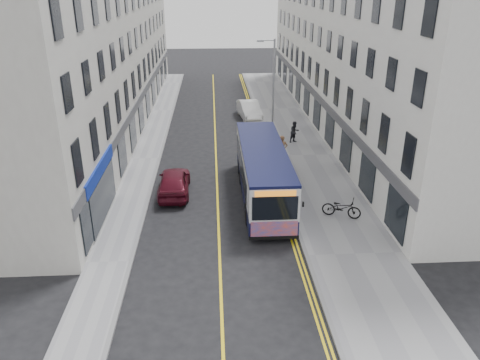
{
  "coord_description": "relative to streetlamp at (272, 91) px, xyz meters",
  "views": [
    {
      "loc": [
        -0.16,
        -19.37,
        11.78
      ],
      "look_at": [
        1.25,
        4.25,
        1.6
      ],
      "focal_mm": 35.0,
      "sensor_mm": 36.0,
      "label": 1
    }
  ],
  "objects": [
    {
      "name": "terrace_west",
      "position": [
        -13.17,
        7.0,
        2.12
      ],
      "size": [
        6.0,
        46.0,
        13.0
      ],
      "primitive_type": "cube",
      "color": "beige",
      "rests_on": "ground"
    },
    {
      "name": "streetlamp",
      "position": [
        0.0,
        0.0,
        0.0
      ],
      "size": [
        1.32,
        0.18,
        8.0
      ],
      "color": "#989BA1",
      "rests_on": "ground"
    },
    {
      "name": "pavement_east",
      "position": [
        2.08,
        -2.0,
        -4.32
      ],
      "size": [
        4.5,
        64.0,
        0.12
      ],
      "primitive_type": "cube",
      "color": "gray",
      "rests_on": "ground"
    },
    {
      "name": "terrace_east",
      "position": [
        7.33,
        7.0,
        2.12
      ],
      "size": [
        6.0,
        46.0,
        13.0
      ],
      "primitive_type": "cube",
      "color": "white",
      "rests_on": "ground"
    },
    {
      "name": "car_white",
      "position": [
        -0.97,
        8.35,
        -3.6
      ],
      "size": [
        2.2,
        4.89,
        1.56
      ],
      "primitive_type": "imported",
      "rotation": [
        0.0,
        0.0,
        0.12
      ],
      "color": "white",
      "rests_on": "ground"
    },
    {
      "name": "ground",
      "position": [
        -4.17,
        -14.0,
        -4.38
      ],
      "size": [
        140.0,
        140.0,
        0.0
      ],
      "primitive_type": "plane",
      "color": "black",
      "rests_on": "ground"
    },
    {
      "name": "pedestrian_near",
      "position": [
        0.33,
        -3.58,
        -3.28
      ],
      "size": [
        0.75,
        0.52,
        1.97
      ],
      "primitive_type": "imported",
      "rotation": [
        0.0,
        0.0,
        -0.07
      ],
      "color": "brown",
      "rests_on": "pavement_east"
    },
    {
      "name": "road_centre_line",
      "position": [
        -4.17,
        -2.0,
        -4.38
      ],
      "size": [
        0.12,
        64.0,
        0.01
      ],
      "primitive_type": "cube",
      "color": "yellow",
      "rests_on": "ground"
    },
    {
      "name": "city_bus",
      "position": [
        -1.54,
        -8.74,
        -2.7
      ],
      "size": [
        2.47,
        10.58,
        3.07
      ],
      "color": "black",
      "rests_on": "ground"
    },
    {
      "name": "pedestrian_far",
      "position": [
        1.95,
        0.9,
        -3.44
      ],
      "size": [
        1.01,
        0.94,
        1.65
      ],
      "primitive_type": "imported",
      "rotation": [
        0.0,
        0.0,
        0.52
      ],
      "color": "black",
      "rests_on": "pavement_east"
    },
    {
      "name": "pavement_west",
      "position": [
        -9.17,
        -2.0,
        -4.32
      ],
      "size": [
        2.0,
        64.0,
        0.12
      ],
      "primitive_type": "cube",
      "color": "gray",
      "rests_on": "ground"
    },
    {
      "name": "kerb_east",
      "position": [
        -0.17,
        -2.0,
        -4.32
      ],
      "size": [
        0.18,
        64.0,
        0.13
      ],
      "primitive_type": "cube",
      "color": "slate",
      "rests_on": "ground"
    },
    {
      "name": "car_maroon",
      "position": [
        -6.71,
        -7.82,
        -3.62
      ],
      "size": [
        1.84,
        4.5,
        1.53
      ],
      "primitive_type": "imported",
      "rotation": [
        0.0,
        0.0,
        3.15
      ],
      "color": "#520D1C",
      "rests_on": "ground"
    },
    {
      "name": "bicycle",
      "position": [
        2.36,
        -11.59,
        -3.72
      ],
      "size": [
        2.17,
        1.45,
        1.08
      ],
      "primitive_type": "imported",
      "rotation": [
        0.0,
        0.0,
        1.18
      ],
      "color": "black",
      "rests_on": "pavement_east"
    },
    {
      "name": "kerb_west",
      "position": [
        -8.17,
        -2.0,
        -4.32
      ],
      "size": [
        0.18,
        64.0,
        0.13
      ],
      "primitive_type": "cube",
      "color": "slate",
      "rests_on": "ground"
    },
    {
      "name": "road_dbl_yellow_outer",
      "position": [
        -0.42,
        -2.0,
        -4.38
      ],
      "size": [
        0.1,
        64.0,
        0.01
      ],
      "primitive_type": "cube",
      "color": "yellow",
      "rests_on": "ground"
    },
    {
      "name": "road_dbl_yellow_inner",
      "position": [
        -0.62,
        -2.0,
        -4.38
      ],
      "size": [
        0.1,
        64.0,
        0.01
      ],
      "primitive_type": "cube",
      "color": "yellow",
      "rests_on": "ground"
    }
  ]
}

